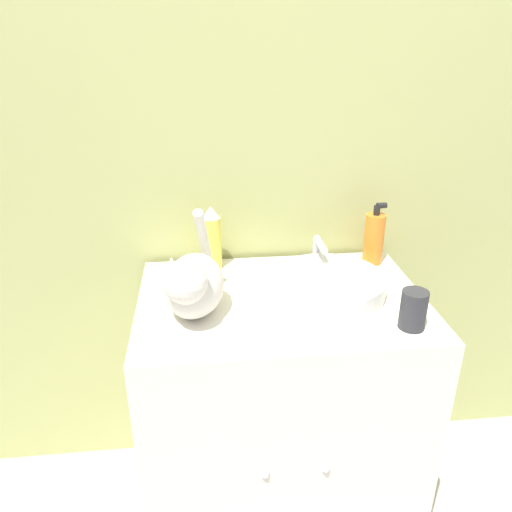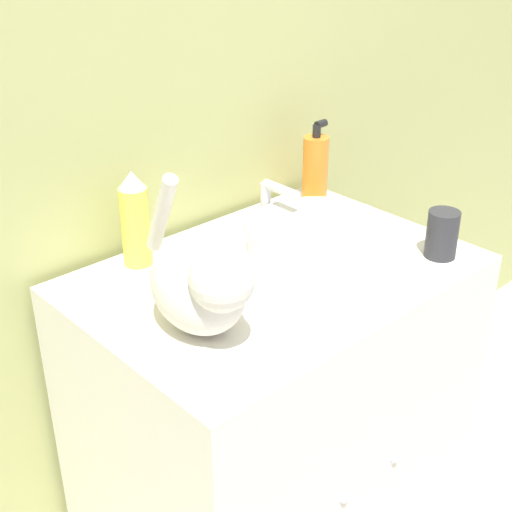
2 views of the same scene
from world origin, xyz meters
TOP-DOWN VIEW (x-y plane):
  - wall_back at (0.00, 0.60)m, footprint 6.00×0.05m
  - vanity_cabinet at (0.00, 0.28)m, footprint 0.80×0.57m
  - sink_basin at (0.14, 0.28)m, footprint 0.31×0.31m
  - faucet at (0.14, 0.44)m, footprint 0.20×0.12m
  - cat at (-0.24, 0.21)m, footprint 0.19×0.35m
  - soap_bottle at (0.33, 0.48)m, footprint 0.06×0.06m
  - spray_bottle at (-0.19, 0.50)m, footprint 0.06×0.06m
  - cup at (0.30, 0.09)m, footprint 0.07×0.07m

SIDE VIEW (x-z plane):
  - vanity_cabinet at x=0.00m, z-range 0.00..0.80m
  - sink_basin at x=0.14m, z-range 0.80..0.86m
  - cup at x=0.30m, z-range 0.80..0.91m
  - faucet at x=0.14m, z-range 0.80..0.91m
  - soap_bottle at x=0.33m, z-range 0.79..0.99m
  - cat at x=-0.24m, z-range 0.77..1.03m
  - spray_bottle at x=-0.19m, z-range 0.80..1.00m
  - wall_back at x=0.00m, z-range 0.00..2.50m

